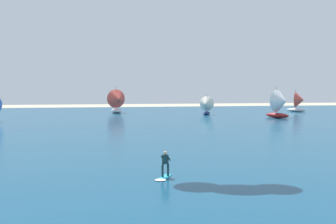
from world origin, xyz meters
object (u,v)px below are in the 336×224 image
kitesurfer (164,168)px  sailboat_far_left (281,104)px  sailboat_mid_right (117,101)px  sailboat_mid_left (206,105)px  sailboat_leading (299,102)px

kitesurfer → sailboat_far_left: 48.10m
kitesurfer → sailboat_mid_right: bearing=92.1°
kitesurfer → sailboat_mid_right: sailboat_mid_right is taller
sailboat_mid_right → kitesurfer: bearing=-87.9°
sailboat_mid_left → kitesurfer: bearing=-106.1°
kitesurfer → sailboat_leading: sailboat_leading is taller
sailboat_mid_right → sailboat_far_left: (27.35, -15.38, 0.06)m
sailboat_far_left → sailboat_mid_left: size_ratio=1.39×
kitesurfer → sailboat_far_left: bearing=58.3°
sailboat_mid_right → sailboat_far_left: size_ratio=0.97×
kitesurfer → sailboat_mid_left: 51.68m
kitesurfer → sailboat_mid_left: sailboat_mid_left is taller
sailboat_leading → sailboat_far_left: bearing=-125.7°
sailboat_leading → sailboat_mid_right: size_ratio=0.87×
kitesurfer → sailboat_leading: (35.33, 54.86, 1.50)m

